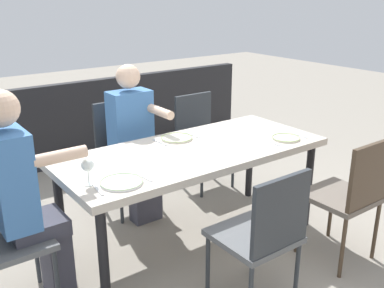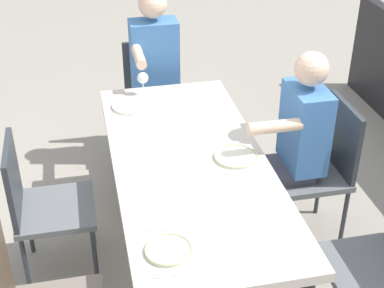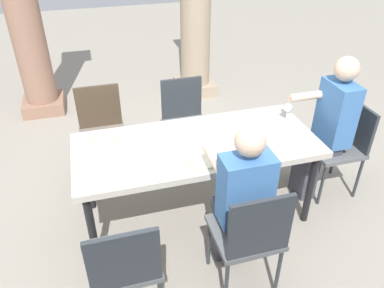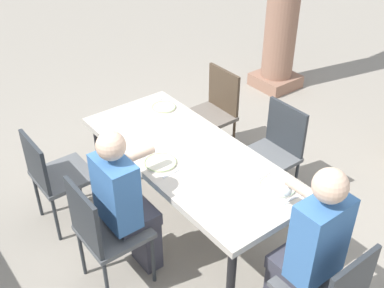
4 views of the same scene
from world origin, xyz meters
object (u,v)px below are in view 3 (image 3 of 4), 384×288
(plate_2, at_px, (265,116))
(chair_mid_north, at_px, (185,118))
(diner_man_white, at_px, (327,126))
(stone_column_near, at_px, (21,7))
(wine_glass_2, at_px, (288,108))
(plate_0, at_px, (106,139))
(chair_head_east, at_px, (342,142))
(diner_woman_green, at_px, (240,198))
(chair_west_south, at_px, (124,263))
(chair_west_north, at_px, (102,127))
(chair_mid_south, at_px, (250,234))
(dining_table, at_px, (197,150))
(plate_1, at_px, (203,160))

(plate_2, bearing_deg, chair_mid_north, 134.04)
(diner_man_white, distance_m, plate_2, 0.55)
(stone_column_near, bearing_deg, wine_glass_2, -45.92)
(plate_0, relative_size, plate_2, 0.84)
(chair_head_east, bearing_deg, diner_woman_green, -153.22)
(diner_woman_green, distance_m, diner_man_white, 1.25)
(chair_west_south, height_order, plate_2, chair_west_south)
(chair_west_north, xyz_separation_m, chair_west_south, (-0.00, -1.67, -0.01))
(chair_mid_south, bearing_deg, dining_table, 98.16)
(stone_column_near, distance_m, wine_glass_2, 3.27)
(wine_glass_2, bearing_deg, chair_head_east, -14.70)
(chair_mid_north, distance_m, wine_glass_2, 1.08)
(chair_mid_north, relative_size, chair_head_east, 1.02)
(chair_west_south, relative_size, diner_man_white, 0.66)
(dining_table, height_order, plate_0, plate_0)
(diner_man_white, bearing_deg, chair_mid_south, -141.83)
(chair_mid_south, relative_size, wine_glass_2, 5.85)
(diner_man_white, height_order, plate_1, diner_man_white)
(plate_0, bearing_deg, wine_glass_2, -3.86)
(dining_table, height_order, diner_man_white, diner_man_white)
(chair_west_north, distance_m, plate_0, 0.64)
(chair_west_north, bearing_deg, chair_mid_north, 0.02)
(stone_column_near, bearing_deg, plate_2, -46.75)
(chair_west_south, xyz_separation_m, wine_glass_2, (1.57, 0.97, 0.35))
(chair_mid_north, xyz_separation_m, diner_man_white, (1.07, -0.84, 0.20))
(chair_head_east, relative_size, plate_1, 3.64)
(plate_0, distance_m, plate_2, 1.40)
(chair_mid_south, distance_m, stone_column_near, 3.72)
(plate_2, bearing_deg, plate_1, -146.07)
(dining_table, bearing_deg, chair_west_north, 130.12)
(dining_table, distance_m, stone_column_near, 2.90)
(diner_man_white, relative_size, plate_1, 5.58)
(chair_mid_north, distance_m, diner_woman_green, 1.49)
(plate_0, xyz_separation_m, plate_2, (1.40, -0.00, -0.00))
(dining_table, bearing_deg, chair_mid_north, 81.84)
(diner_woman_green, distance_m, plate_2, 1.06)
(chair_west_south, height_order, chair_mid_south, chair_mid_south)
(dining_table, relative_size, wine_glass_2, 12.17)
(plate_1, bearing_deg, plate_0, 143.56)
(chair_mid_south, bearing_deg, diner_woman_green, 90.88)
(dining_table, bearing_deg, plate_2, 18.81)
(plate_1, distance_m, plate_2, 0.88)
(chair_mid_north, relative_size, chair_mid_south, 0.96)
(diner_man_white, xyz_separation_m, plate_1, (-1.22, -0.25, 0.04))
(chair_west_north, height_order, plate_0, chair_west_north)
(chair_west_north, xyz_separation_m, plate_0, (0.01, -0.60, 0.23))
(plate_1, height_order, plate_2, same)
(chair_mid_south, xyz_separation_m, plate_0, (-0.81, 1.08, 0.22))
(plate_1, bearing_deg, stone_column_near, 116.71)
(chair_west_north, distance_m, chair_west_south, 1.67)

